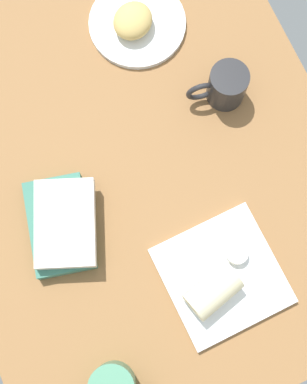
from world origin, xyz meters
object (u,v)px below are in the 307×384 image
object	(u,v)px
square_plate	(222,275)
sauce_cup	(237,254)
book_stack	(62,225)
round_plate	(137,24)
scone_pastry	(133,21)
second_mug	(225,86)
breakfast_wrap	(213,291)

from	to	relation	value
square_plate	sauce_cup	distance (cm)	5.79
sauce_cup	book_stack	bearing A→B (deg)	-123.12
round_plate	sauce_cup	size ratio (longest dim) A/B	5.01
square_plate	sauce_cup	xyz separation A→B (cm)	(-2.83, 4.60, 2.08)
scone_pastry	square_plate	xyz separation A→B (cm)	(61.74, -5.62, -3.33)
round_plate	second_mug	size ratio (longest dim) A/B	1.67
book_stack	second_mug	world-z (taller)	second_mug
breakfast_wrap	second_mug	world-z (taller)	second_mug
round_plate	second_mug	bearing A→B (deg)	24.61
scone_pastry	book_stack	distance (cm)	50.36
scone_pastry	square_plate	world-z (taller)	scone_pastry
round_plate	scone_pastry	world-z (taller)	scone_pastry
round_plate	sauce_cup	world-z (taller)	sauce_cup
sauce_cup	second_mug	world-z (taller)	second_mug
sauce_cup	breakfast_wrap	xyz separation A→B (cm)	(5.09, -8.29, 2.18)
breakfast_wrap	second_mug	distance (cm)	45.82
square_plate	second_mug	bearing A→B (deg)	154.37
second_mug	square_plate	bearing A→B (deg)	-25.63
breakfast_wrap	book_stack	size ratio (longest dim) A/B	0.48
round_plate	breakfast_wrap	xyz separation A→B (cm)	(64.73, -10.69, 4.37)
book_stack	second_mug	size ratio (longest dim) A/B	1.69
breakfast_wrap	second_mug	size ratio (longest dim) A/B	0.80
book_stack	round_plate	bearing A→B (deg)	138.48
round_plate	square_plate	xyz separation A→B (cm)	(62.47, -7.01, 0.10)
scone_pastry	sauce_cup	xyz separation A→B (cm)	(58.91, -1.02, -1.24)
scone_pastry	book_stack	world-z (taller)	same
square_plate	round_plate	bearing A→B (deg)	173.60
sauce_cup	square_plate	bearing A→B (deg)	-58.43
scone_pastry	book_stack	size ratio (longest dim) A/B	0.42
sauce_cup	book_stack	size ratio (longest dim) A/B	0.20
second_mug	round_plate	bearing A→B (deg)	-155.39
round_plate	breakfast_wrap	size ratio (longest dim) A/B	2.07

